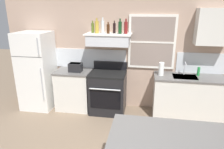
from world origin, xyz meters
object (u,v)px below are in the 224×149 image
(bottle_brown_stout, at_px, (108,29))
(bottle_red_label_wine, at_px, (126,27))
(toaster, at_px, (76,67))
(paper_towel_roll, at_px, (161,69))
(bottle_clear_tall, at_px, (103,27))
(dish_soap_bottle, at_px, (199,71))
(bottle_champagne_gold_foil, at_px, (97,27))
(bottle_dark_green_wine, at_px, (120,27))
(stove_range, at_px, (108,92))
(bottle_balsamic_dark, at_px, (114,28))
(bottle_olive_oil_square, at_px, (93,28))
(refrigerator, at_px, (37,71))

(bottle_brown_stout, height_order, bottle_red_label_wine, bottle_red_label_wine)
(bottle_brown_stout, bearing_deg, toaster, -173.39)
(paper_towel_roll, bearing_deg, bottle_red_label_wine, 176.28)
(bottle_clear_tall, relative_size, dish_soap_bottle, 1.80)
(bottle_champagne_gold_foil, relative_size, bottle_clear_tall, 0.95)
(toaster, relative_size, dish_soap_bottle, 1.65)
(bottle_dark_green_wine, bearing_deg, dish_soap_bottle, 2.44)
(dish_soap_bottle, bearing_deg, stove_range, -175.82)
(bottle_balsamic_dark, bearing_deg, dish_soap_bottle, -0.00)
(bottle_dark_green_wine, bearing_deg, bottle_champagne_gold_foil, 179.43)
(bottle_olive_oil_square, bearing_deg, bottle_balsamic_dark, 1.34)
(refrigerator, relative_size, bottle_clear_tall, 5.43)
(dish_soap_bottle, bearing_deg, paper_towel_roll, -172.52)
(bottle_olive_oil_square, bearing_deg, refrigerator, -173.46)
(bottle_olive_oil_square, bearing_deg, dish_soap_bottle, 0.27)
(bottle_olive_oil_square, distance_m, bottle_champagne_gold_foil, 0.12)
(bottle_champagne_gold_foil, bearing_deg, dish_soap_bottle, 1.75)
(bottle_champagne_gold_foil, bearing_deg, stove_range, -16.62)
(bottle_balsamic_dark, xyz_separation_m, bottle_dark_green_wine, (0.13, -0.07, 0.02))
(toaster, bearing_deg, bottle_red_label_wine, 5.51)
(paper_towel_roll, bearing_deg, bottle_clear_tall, 179.06)
(bottle_brown_stout, relative_size, dish_soap_bottle, 1.29)
(bottle_dark_green_wine, relative_size, bottle_red_label_wine, 1.01)
(refrigerator, relative_size, bottle_red_label_wine, 5.87)
(bottle_olive_oil_square, height_order, bottle_champagne_gold_foil, bottle_champagne_gold_foil)
(toaster, bearing_deg, bottle_clear_tall, 7.04)
(bottle_brown_stout, height_order, bottle_dark_green_wine, bottle_dark_green_wine)
(bottle_olive_oil_square, relative_size, bottle_clear_tall, 0.78)
(toaster, height_order, bottle_brown_stout, bottle_brown_stout)
(stove_range, distance_m, bottle_clear_tall, 1.42)
(refrigerator, relative_size, bottle_brown_stout, 7.56)
(bottle_dark_green_wine, bearing_deg, bottle_clear_tall, -178.39)
(paper_towel_roll, distance_m, dish_soap_bottle, 0.77)
(bottle_champagne_gold_foil, relative_size, bottle_red_label_wine, 1.03)
(stove_range, bearing_deg, bottle_dark_green_wine, 15.66)
(refrigerator, height_order, bottle_olive_oil_square, bottle_olive_oil_square)
(stove_range, relative_size, bottle_champagne_gold_foil, 3.55)
(bottle_olive_oil_square, bearing_deg, bottle_clear_tall, -16.70)
(refrigerator, xyz_separation_m, stove_range, (1.65, 0.02, -0.41))
(refrigerator, distance_m, bottle_brown_stout, 1.91)
(bottle_clear_tall, bearing_deg, dish_soap_bottle, 2.29)
(bottle_clear_tall, relative_size, bottle_red_label_wine, 1.08)
(bottle_brown_stout, distance_m, bottle_dark_green_wine, 0.25)
(refrigerator, bearing_deg, bottle_clear_tall, 3.00)
(bottle_olive_oil_square, distance_m, bottle_clear_tall, 0.24)
(paper_towel_roll, bearing_deg, toaster, -178.29)
(refrigerator, bearing_deg, bottle_brown_stout, 3.09)
(bottle_balsamic_dark, distance_m, bottle_dark_green_wine, 0.15)
(bottle_brown_stout, bearing_deg, refrigerator, -176.91)
(bottle_clear_tall, bearing_deg, bottle_olive_oil_square, 163.30)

